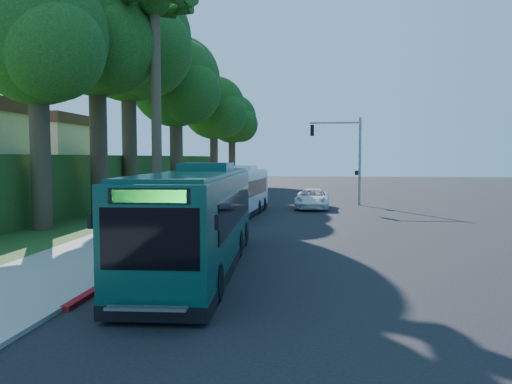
# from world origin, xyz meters

# --- Properties ---
(ground) EXTENTS (140.00, 140.00, 0.00)m
(ground) POSITION_xyz_m (0.00, 0.00, 0.00)
(ground) COLOR black
(ground) RESTS_ON ground
(sidewalk) EXTENTS (4.50, 70.00, 0.12)m
(sidewalk) POSITION_xyz_m (-7.30, 0.00, 0.06)
(sidewalk) COLOR gray
(sidewalk) RESTS_ON ground
(red_curb) EXTENTS (0.25, 30.00, 0.13)m
(red_curb) POSITION_xyz_m (-5.00, -4.00, 0.07)
(red_curb) COLOR maroon
(red_curb) RESTS_ON ground
(grass_verge) EXTENTS (8.00, 70.00, 0.06)m
(grass_verge) POSITION_xyz_m (-13.00, 5.00, 0.03)
(grass_verge) COLOR #234719
(grass_verge) RESTS_ON ground
(bus_shelter) EXTENTS (3.20, 1.51, 2.55)m
(bus_shelter) POSITION_xyz_m (-7.26, -2.86, 1.81)
(bus_shelter) COLOR black
(bus_shelter) RESTS_ON ground
(stop_sign_pole) EXTENTS (0.35, 0.06, 3.17)m
(stop_sign_pole) POSITION_xyz_m (-5.40, -5.00, 2.08)
(stop_sign_pole) COLOR gray
(stop_sign_pole) RESTS_ON ground
(traffic_signal_pole) EXTENTS (4.10, 0.30, 7.00)m
(traffic_signal_pole) POSITION_xyz_m (3.78, 10.00, 4.42)
(traffic_signal_pole) COLOR gray
(traffic_signal_pole) RESTS_ON ground
(palm_tree) EXTENTS (4.20, 4.20, 14.40)m
(palm_tree) POSITION_xyz_m (-8.20, -1.50, 12.38)
(palm_tree) COLOR #4C3F2D
(palm_tree) RESTS_ON ground
(hillside_backdrop) EXTENTS (24.00, 60.00, 8.80)m
(hillside_backdrop) POSITION_xyz_m (-26.30, 15.10, 2.44)
(hillside_backdrop) COLOR #234719
(hillside_backdrop) RESTS_ON ground
(tree_0) EXTENTS (8.40, 8.00, 15.70)m
(tree_0) POSITION_xyz_m (-12.40, -0.02, 11.20)
(tree_0) COLOR #382B1E
(tree_0) RESTS_ON ground
(tree_1) EXTENTS (10.50, 10.00, 18.26)m
(tree_1) POSITION_xyz_m (-13.37, 7.98, 12.73)
(tree_1) COLOR #382B1E
(tree_1) RESTS_ON ground
(tree_2) EXTENTS (8.82, 8.40, 15.12)m
(tree_2) POSITION_xyz_m (-11.89, 15.98, 10.48)
(tree_2) COLOR #382B1E
(tree_2) RESTS_ON ground
(tree_3) EXTENTS (10.08, 9.60, 17.28)m
(tree_3) POSITION_xyz_m (-13.88, 23.98, 11.98)
(tree_3) COLOR #382B1E
(tree_3) RESTS_ON ground
(tree_4) EXTENTS (8.40, 8.00, 14.14)m
(tree_4) POSITION_xyz_m (-11.40, 31.98, 9.73)
(tree_4) COLOR #382B1E
(tree_4) RESTS_ON ground
(tree_5) EXTENTS (7.35, 7.00, 12.86)m
(tree_5) POSITION_xyz_m (-10.41, 39.99, 8.96)
(tree_5) COLOR #382B1E
(tree_5) RESTS_ON ground
(tree_6) EXTENTS (7.56, 7.20, 13.74)m
(tree_6) POSITION_xyz_m (-12.91, -6.01, 9.71)
(tree_6) COLOR #382B1E
(tree_6) RESTS_ON ground
(white_bus) EXTENTS (3.06, 11.08, 3.26)m
(white_bus) POSITION_xyz_m (-3.79, 1.45, 1.59)
(white_bus) COLOR silver
(white_bus) RESTS_ON ground
(teal_bus) EXTENTS (3.26, 12.32, 3.64)m
(teal_bus) POSITION_xyz_m (-2.80, -13.70, 1.77)
(teal_bus) COLOR #0B3E33
(teal_bus) RESTS_ON ground
(pickup) EXTENTS (2.63, 5.41, 1.48)m
(pickup) POSITION_xyz_m (1.07, 6.91, 0.74)
(pickup) COLOR white
(pickup) RESTS_ON ground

